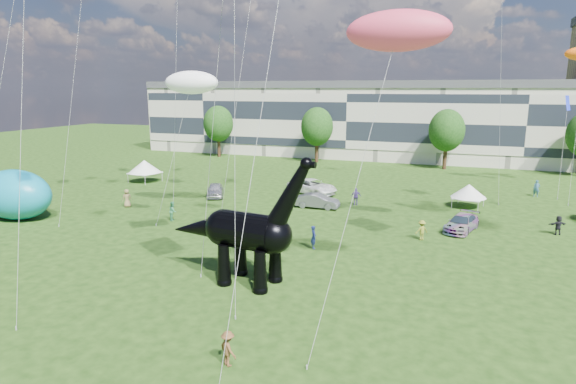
% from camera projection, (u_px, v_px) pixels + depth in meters
% --- Properties ---
extents(ground, '(220.00, 220.00, 0.00)m').
position_uv_depth(ground, '(240.00, 310.00, 26.27)').
color(ground, '#16330C').
rests_on(ground, ground).
extents(terrace_row, '(78.00, 11.00, 12.00)m').
position_uv_depth(terrace_row, '(354.00, 122.00, 84.50)').
color(terrace_row, beige).
rests_on(terrace_row, ground).
extents(tree_far_left, '(5.20, 5.20, 9.44)m').
position_uv_depth(tree_far_left, '(218.00, 121.00, 83.73)').
color(tree_far_left, '#382314').
rests_on(tree_far_left, ground).
extents(tree_mid_left, '(5.20, 5.20, 9.44)m').
position_uv_depth(tree_mid_left, '(317.00, 124.00, 77.57)').
color(tree_mid_left, '#382314').
rests_on(tree_mid_left, ground).
extents(tree_mid_right, '(5.20, 5.20, 9.44)m').
position_uv_depth(tree_mid_right, '(447.00, 127.00, 70.72)').
color(tree_mid_right, '#382314').
rests_on(tree_mid_right, ground).
extents(dinosaur_sculpture, '(10.40, 3.15, 8.47)m').
position_uv_depth(dinosaur_sculpture, '(243.00, 233.00, 29.56)').
color(dinosaur_sculpture, black).
rests_on(dinosaur_sculpture, ground).
extents(car_silver, '(3.55, 4.73, 1.50)m').
position_uv_depth(car_silver, '(215.00, 190.00, 53.68)').
color(car_silver, silver).
rests_on(car_silver, ground).
extents(car_grey, '(4.51, 1.69, 1.47)m').
position_uv_depth(car_grey, '(317.00, 201.00, 48.60)').
color(car_grey, slate).
rests_on(car_grey, ground).
extents(car_white, '(6.63, 4.81, 1.68)m').
position_uv_depth(car_white, '(312.00, 187.00, 55.14)').
color(car_white, white).
rests_on(car_white, ground).
extents(car_dark, '(3.20, 5.15, 1.39)m').
position_uv_depth(car_dark, '(462.00, 223.00, 40.76)').
color(car_dark, '#595960').
rests_on(car_dark, ground).
extents(gazebo_near, '(4.13, 4.13, 2.41)m').
position_uv_depth(gazebo_near, '(469.00, 191.00, 48.65)').
color(gazebo_near, white).
rests_on(gazebo_near, ground).
extents(gazebo_left, '(4.65, 4.65, 2.85)m').
position_uv_depth(gazebo_left, '(144.00, 167.00, 61.87)').
color(gazebo_left, white).
rests_on(gazebo_left, ground).
extents(inflatable_teal, '(7.55, 4.86, 4.63)m').
position_uv_depth(inflatable_teal, '(15.00, 195.00, 44.18)').
color(inflatable_teal, '#0D85A4').
rests_on(inflatable_teal, ground).
extents(visitors, '(40.88, 42.72, 1.90)m').
position_uv_depth(visitors, '(333.00, 221.00, 40.64)').
color(visitors, '#2F5D77').
rests_on(visitors, ground).
extents(kites, '(60.06, 47.59, 26.23)m').
position_uv_depth(kites, '(276.00, 11.00, 34.25)').
color(kites, red).
rests_on(kites, ground).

